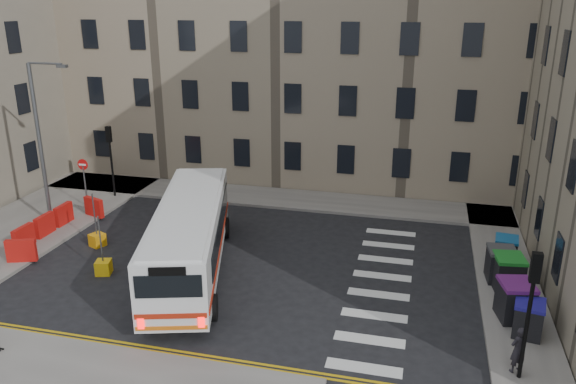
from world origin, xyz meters
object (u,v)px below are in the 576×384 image
at_px(bus, 190,234).
at_px(wheelie_bin_e, 506,250).
at_px(wheelie_bin_a, 528,318).
at_px(bollard_yellow, 97,240).
at_px(wheelie_bin_d, 501,264).
at_px(pedestrian, 518,350).
at_px(bollard_chevron, 104,267).
at_px(wheelie_bin_b, 515,300).
at_px(wheelie_bin_c, 508,272).
at_px(streetlamp, 40,142).

relative_size(bus, wheelie_bin_e, 9.38).
height_order(wheelie_bin_a, bollard_yellow, wheelie_bin_a).
bearing_deg(bus, wheelie_bin_d, -7.13).
relative_size(wheelie_bin_d, pedestrian, 0.89).
bearing_deg(pedestrian, bollard_chevron, -43.41).
xyz_separation_m(wheelie_bin_a, bollard_chevron, (-16.52, 0.73, -0.46)).
bearing_deg(bollard_chevron, wheelie_bin_d, 11.28).
relative_size(pedestrian, bollard_yellow, 2.54).
height_order(wheelie_bin_a, bollard_chevron, wheelie_bin_a).
relative_size(bus, wheelie_bin_b, 7.51).
bearing_deg(wheelie_bin_b, bollard_yellow, 161.20).
bearing_deg(wheelie_bin_a, wheelie_bin_b, 118.55).
bearing_deg(wheelie_bin_e, bus, -156.65).
bearing_deg(wheelie_bin_c, streetlamp, 167.95).
height_order(bollard_yellow, bollard_chevron, same).
bearing_deg(pedestrian, wheelie_bin_c, -126.14).
bearing_deg(bollard_yellow, wheelie_bin_d, 2.32).
bearing_deg(wheelie_bin_a, bollard_yellow, -179.72).
bearing_deg(streetlamp, wheelie_bin_c, -4.62).
xyz_separation_m(wheelie_bin_e, pedestrian, (-0.49, -7.84, 0.16)).
height_order(wheelie_bin_c, bollard_chevron, wheelie_bin_c).
height_order(wheelie_bin_a, wheelie_bin_e, wheelie_bin_a).
distance_m(bus, pedestrian, 13.07).
xyz_separation_m(wheelie_bin_e, bollard_chevron, (-16.40, -4.86, -0.45)).
height_order(wheelie_bin_b, wheelie_bin_e, wheelie_bin_b).
bearing_deg(wheelie_bin_a, bus, -177.78).
xyz_separation_m(bus, wheelie_bin_e, (12.89, 3.77, -0.96)).
bearing_deg(bollard_chevron, wheelie_bin_a, -2.52).
xyz_separation_m(bus, pedestrian, (12.39, -4.07, -0.80)).
bearing_deg(wheelie_bin_c, bollard_chevron, -178.73).
xyz_separation_m(bus, wheelie_bin_a, (13.02, -1.82, -0.95)).
xyz_separation_m(bus, wheelie_bin_c, (12.71, 1.39, -0.86)).
xyz_separation_m(bus, bollard_chevron, (-3.51, -1.09, -1.41)).
xyz_separation_m(bus, bollard_yellow, (-5.34, 1.38, -1.41)).
distance_m(wheelie_bin_d, wheelie_bin_e, 1.71).
distance_m(bus, bollard_yellow, 5.70).
xyz_separation_m(pedestrian, bollard_yellow, (-17.74, 5.45, -0.61)).
relative_size(wheelie_bin_b, bollard_chevron, 2.46).
distance_m(bus, wheelie_bin_a, 13.18).
xyz_separation_m(wheelie_bin_a, wheelie_bin_b, (-0.32, 0.96, 0.10)).
bearing_deg(bollard_chevron, pedestrian, -10.62).
distance_m(wheelie_bin_a, wheelie_bin_b, 1.01).
distance_m(wheelie_bin_e, bollard_yellow, 18.39).
bearing_deg(streetlamp, pedestrian, -18.56).
bearing_deg(bollard_chevron, streetlamp, 142.93).
bearing_deg(bollard_yellow, streetlamp, 154.90).
distance_m(wheelie_bin_a, wheelie_bin_c, 3.22).
relative_size(wheelie_bin_a, wheelie_bin_d, 0.92).
bearing_deg(bollard_yellow, wheelie_bin_b, -7.09).
height_order(wheelie_bin_b, bollard_yellow, wheelie_bin_b).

